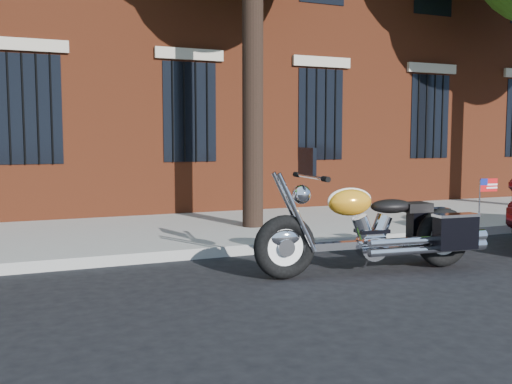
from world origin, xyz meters
name	(u,v)px	position (x,y,z in m)	size (l,w,h in m)	color
ground	(303,274)	(0.00, 0.00, 0.00)	(120.00, 120.00, 0.00)	black
curb	(260,248)	(0.00, 1.38, 0.07)	(40.00, 0.16, 0.15)	gray
sidewalk	(219,229)	(0.00, 3.26, 0.07)	(40.00, 3.60, 0.15)	gray
motorcycle	(379,231)	(0.90, -0.30, 0.53)	(3.05, 1.02, 1.56)	black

